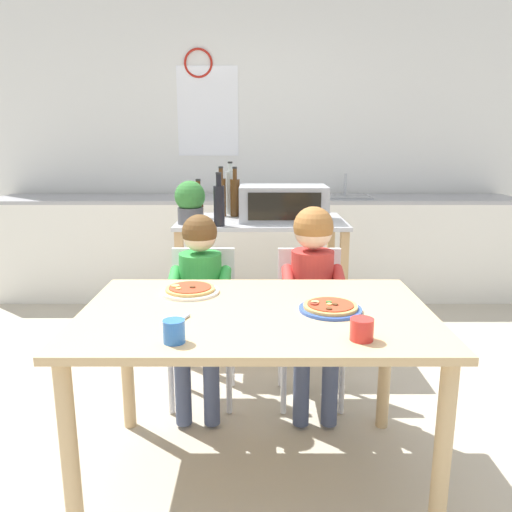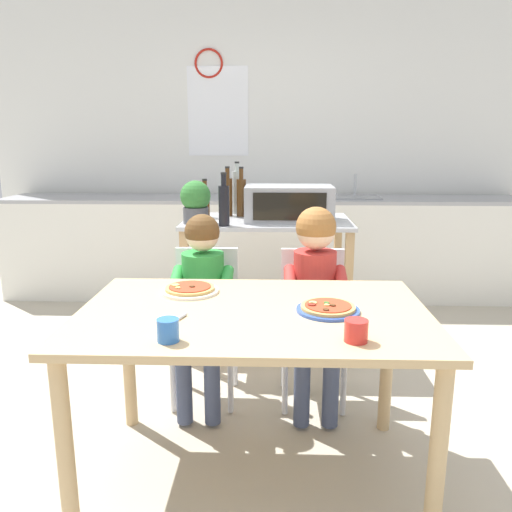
# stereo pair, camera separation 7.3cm
# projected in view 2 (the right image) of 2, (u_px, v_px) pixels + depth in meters

# --- Properties ---
(ground_plane) EXTENTS (11.82, 11.82, 0.00)m
(ground_plane) POSITION_uv_depth(u_px,v_px,m) (261.00, 358.00, 3.31)
(ground_plane) COLOR #B7AD99
(back_wall_tiled) EXTENTS (5.15, 0.14, 2.70)m
(back_wall_tiled) POSITION_uv_depth(u_px,v_px,m) (266.00, 144.00, 4.79)
(back_wall_tiled) COLOR white
(back_wall_tiled) RESTS_ON ground
(kitchen_counter) EXTENTS (4.64, 0.60, 1.10)m
(kitchen_counter) POSITION_uv_depth(u_px,v_px,m) (265.00, 246.00, 4.60)
(kitchen_counter) COLOR silver
(kitchen_counter) RESTS_ON ground
(kitchen_island_cart) EXTENTS (1.08, 0.64, 0.89)m
(kitchen_island_cart) POSITION_uv_depth(u_px,v_px,m) (267.00, 263.00, 3.37)
(kitchen_island_cart) COLOR #B7BABF
(kitchen_island_cart) RESTS_ON ground
(toaster_oven) EXTENTS (0.56, 0.34, 0.22)m
(toaster_oven) POSITION_uv_depth(u_px,v_px,m) (289.00, 203.00, 3.24)
(toaster_oven) COLOR #999BA0
(toaster_oven) RESTS_ON kitchen_island_cart
(bottle_tall_green_wine) EXTENTS (0.07, 0.07, 0.33)m
(bottle_tall_green_wine) POSITION_uv_depth(u_px,v_px,m) (228.00, 196.00, 3.44)
(bottle_tall_green_wine) COLOR #4C2D14
(bottle_tall_green_wine) RESTS_ON kitchen_island_cart
(bottle_dark_olive_oil) EXTENTS (0.06, 0.06, 0.33)m
(bottle_dark_olive_oil) POSITION_uv_depth(u_px,v_px,m) (241.00, 196.00, 3.43)
(bottle_dark_olive_oil) COLOR #4C2D14
(bottle_dark_olive_oil) RESTS_ON kitchen_island_cart
(bottle_squat_spirits) EXTENTS (0.06, 0.06, 0.36)m
(bottle_squat_spirits) POSITION_uv_depth(u_px,v_px,m) (237.00, 192.00, 3.53)
(bottle_squat_spirits) COLOR #ADB7B2
(bottle_squat_spirits) RESTS_ON kitchen_island_cart
(bottle_clear_vinegar) EXTENTS (0.06, 0.06, 0.26)m
(bottle_clear_vinegar) POSITION_uv_depth(u_px,v_px,m) (205.00, 202.00, 3.39)
(bottle_clear_vinegar) COLOR #4C2D14
(bottle_clear_vinegar) RESTS_ON kitchen_island_cart
(bottle_brown_beer) EXTENTS (0.07, 0.07, 0.32)m
(bottle_brown_beer) POSITION_uv_depth(u_px,v_px,m) (224.00, 204.00, 3.04)
(bottle_brown_beer) COLOR black
(bottle_brown_beer) RESTS_ON kitchen_island_cart
(potted_herb_plant) EXTENTS (0.19, 0.19, 0.27)m
(potted_herb_plant) POSITION_uv_depth(u_px,v_px,m) (196.00, 201.00, 3.13)
(potted_herb_plant) COLOR #4C4C51
(potted_herb_plant) RESTS_ON kitchen_island_cart
(dining_table) EXTENTS (1.38, 0.89, 0.74)m
(dining_table) POSITION_uv_depth(u_px,v_px,m) (253.00, 333.00, 2.01)
(dining_table) COLOR tan
(dining_table) RESTS_ON ground
(dining_chair_left) EXTENTS (0.36, 0.36, 0.81)m
(dining_chair_left) POSITION_uv_depth(u_px,v_px,m) (206.00, 312.00, 2.75)
(dining_chair_left) COLOR silver
(dining_chair_left) RESTS_ON ground
(dining_chair_right) EXTENTS (0.36, 0.36, 0.81)m
(dining_chair_right) POSITION_uv_depth(u_px,v_px,m) (313.00, 314.00, 2.73)
(dining_chair_right) COLOR silver
(dining_chair_right) RESTS_ON ground
(child_in_green_shirt) EXTENTS (0.32, 0.42, 1.01)m
(child_in_green_shirt) POSITION_uv_depth(u_px,v_px,m) (202.00, 289.00, 2.59)
(child_in_green_shirt) COLOR #424C6B
(child_in_green_shirt) RESTS_ON ground
(child_in_red_shirt) EXTENTS (0.32, 0.42, 1.05)m
(child_in_red_shirt) POSITION_uv_depth(u_px,v_px,m) (315.00, 282.00, 2.57)
(child_in_red_shirt) COLOR #424C6B
(child_in_red_shirt) RESTS_ON ground
(pizza_plate_white) EXTENTS (0.25, 0.25, 0.03)m
(pizza_plate_white) POSITION_uv_depth(u_px,v_px,m) (190.00, 289.00, 2.22)
(pizza_plate_white) COLOR white
(pizza_plate_white) RESTS_ON dining_table
(pizza_plate_blue_rimmed) EXTENTS (0.25, 0.25, 0.03)m
(pizza_plate_blue_rimmed) POSITION_uv_depth(u_px,v_px,m) (328.00, 308.00, 1.97)
(pizza_plate_blue_rimmed) COLOR #3356B7
(pizza_plate_blue_rimmed) RESTS_ON dining_table
(drinking_cup_red) EXTENTS (0.08, 0.08, 0.08)m
(drinking_cup_red) POSITION_uv_depth(u_px,v_px,m) (356.00, 331.00, 1.68)
(drinking_cup_red) COLOR red
(drinking_cup_red) RESTS_ON dining_table
(drinking_cup_blue) EXTENTS (0.07, 0.07, 0.08)m
(drinking_cup_blue) POSITION_uv_depth(u_px,v_px,m) (168.00, 330.00, 1.68)
(drinking_cup_blue) COLOR blue
(drinking_cup_blue) RESTS_ON dining_table
(serving_spoon) EXTENTS (0.06, 0.14, 0.01)m
(serving_spoon) POSITION_uv_depth(u_px,v_px,m) (176.00, 320.00, 1.87)
(serving_spoon) COLOR #B7BABF
(serving_spoon) RESTS_ON dining_table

